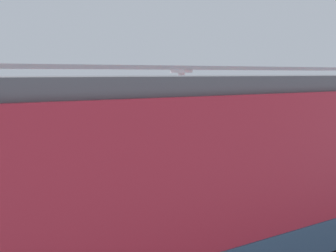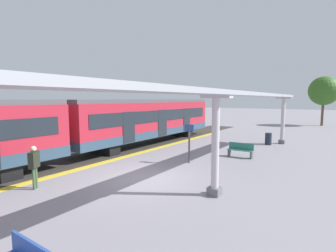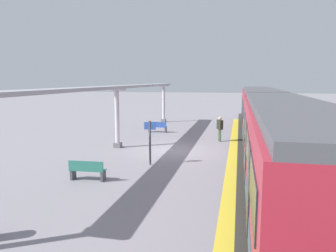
{
  "view_description": "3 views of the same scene",
  "coord_description": "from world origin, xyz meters",
  "px_view_note": "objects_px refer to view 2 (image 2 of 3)",
  "views": [
    {
      "loc": [
        -10.74,
        9.4,
        3.52
      ],
      "look_at": [
        -0.23,
        2.84,
        1.92
      ],
      "focal_mm": 43.74,
      "sensor_mm": 36.0,
      "label": 1
    },
    {
      "loc": [
        7.02,
        -8.38,
        3.51
      ],
      "look_at": [
        -0.97,
        3.32,
        1.99
      ],
      "focal_mm": 26.84,
      "sensor_mm": 36.0,
      "label": 2
    },
    {
      "loc": [
        -3.87,
        18.48,
        4.18
      ],
      "look_at": [
        0.36,
        -0.74,
        1.35
      ],
      "focal_mm": 34.54,
      "sensor_mm": 36.0,
      "label": 3
    }
  ],
  "objects_px": {
    "canopy_pillar_second": "(215,145)",
    "bench_mid_platform": "(241,150)",
    "platform_info_sign": "(189,139)",
    "passenger_waiting_near_edge": "(34,162)",
    "canopy_pillar_third": "(283,120)",
    "trash_bin": "(268,139)",
    "train_far_carriage": "(149,120)"
  },
  "relations": [
    {
      "from": "train_far_carriage",
      "to": "bench_mid_platform",
      "type": "height_order",
      "value": "train_far_carriage"
    },
    {
      "from": "train_far_carriage",
      "to": "trash_bin",
      "type": "xyz_separation_m",
      "value": [
        8.1,
        4.53,
        -1.38
      ]
    },
    {
      "from": "passenger_waiting_near_edge",
      "to": "canopy_pillar_third",
      "type": "bearing_deg",
      "value": 69.59
    },
    {
      "from": "trash_bin",
      "to": "platform_info_sign",
      "type": "xyz_separation_m",
      "value": [
        -2.31,
        -8.29,
        0.87
      ]
    },
    {
      "from": "bench_mid_platform",
      "to": "trash_bin",
      "type": "distance_m",
      "value": 5.32
    },
    {
      "from": "canopy_pillar_third",
      "to": "platform_info_sign",
      "type": "height_order",
      "value": "canopy_pillar_third"
    },
    {
      "from": "canopy_pillar_third",
      "to": "trash_bin",
      "type": "xyz_separation_m",
      "value": [
        -0.78,
        -1.11,
        -1.4
      ]
    },
    {
      "from": "platform_info_sign",
      "to": "passenger_waiting_near_edge",
      "type": "height_order",
      "value": "platform_info_sign"
    },
    {
      "from": "platform_info_sign",
      "to": "train_far_carriage",
      "type": "bearing_deg",
      "value": 147.06
    },
    {
      "from": "train_far_carriage",
      "to": "passenger_waiting_near_edge",
      "type": "relative_size",
      "value": 8.75
    },
    {
      "from": "canopy_pillar_third",
      "to": "passenger_waiting_near_edge",
      "type": "xyz_separation_m",
      "value": [
        -6.07,
        -16.32,
        -0.79
      ]
    },
    {
      "from": "platform_info_sign",
      "to": "canopy_pillar_second",
      "type": "bearing_deg",
      "value": -49.12
    },
    {
      "from": "bench_mid_platform",
      "to": "passenger_waiting_near_edge",
      "type": "distance_m",
      "value": 11.06
    },
    {
      "from": "train_far_carriage",
      "to": "canopy_pillar_second",
      "type": "relative_size",
      "value": 4.09
    },
    {
      "from": "train_far_carriage",
      "to": "platform_info_sign",
      "type": "xyz_separation_m",
      "value": [
        5.8,
        -3.76,
        -0.51
      ]
    },
    {
      "from": "train_far_carriage",
      "to": "platform_info_sign",
      "type": "height_order",
      "value": "train_far_carriage"
    },
    {
      "from": "train_far_carriage",
      "to": "canopy_pillar_third",
      "type": "height_order",
      "value": "canopy_pillar_third"
    },
    {
      "from": "canopy_pillar_third",
      "to": "passenger_waiting_near_edge",
      "type": "bearing_deg",
      "value": -110.41
    },
    {
      "from": "trash_bin",
      "to": "passenger_waiting_near_edge",
      "type": "relative_size",
      "value": 0.54
    },
    {
      "from": "canopy_pillar_second",
      "to": "canopy_pillar_third",
      "type": "distance_m",
      "value": 12.96
    },
    {
      "from": "train_far_carriage",
      "to": "bench_mid_platform",
      "type": "relative_size",
      "value": 9.85
    },
    {
      "from": "passenger_waiting_near_edge",
      "to": "trash_bin",
      "type": "bearing_deg",
      "value": 70.81
    },
    {
      "from": "canopy_pillar_third",
      "to": "passenger_waiting_near_edge",
      "type": "relative_size",
      "value": 2.14
    },
    {
      "from": "trash_bin",
      "to": "train_far_carriage",
      "type": "bearing_deg",
      "value": -150.79
    },
    {
      "from": "canopy_pillar_second",
      "to": "passenger_waiting_near_edge",
      "type": "xyz_separation_m",
      "value": [
        -6.07,
        -3.36,
        -0.79
      ]
    },
    {
      "from": "platform_info_sign",
      "to": "trash_bin",
      "type": "bearing_deg",
      "value": 74.44
    },
    {
      "from": "train_far_carriage",
      "to": "platform_info_sign",
      "type": "relative_size",
      "value": 6.79
    },
    {
      "from": "canopy_pillar_third",
      "to": "bench_mid_platform",
      "type": "distance_m",
      "value": 6.67
    },
    {
      "from": "canopy_pillar_second",
      "to": "trash_bin",
      "type": "distance_m",
      "value": 11.96
    },
    {
      "from": "canopy_pillar_second",
      "to": "trash_bin",
      "type": "bearing_deg",
      "value": 93.75
    },
    {
      "from": "canopy_pillar_second",
      "to": "bench_mid_platform",
      "type": "relative_size",
      "value": 2.41
    },
    {
      "from": "canopy_pillar_third",
      "to": "train_far_carriage",
      "type": "bearing_deg",
      "value": -147.59
    }
  ]
}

